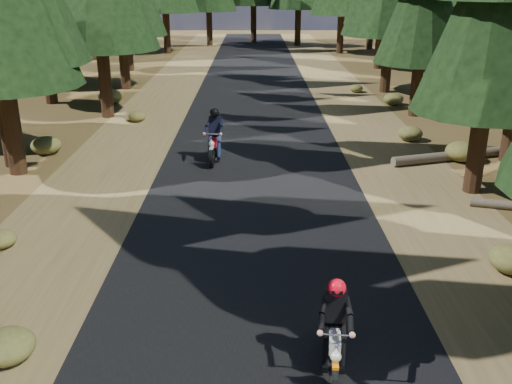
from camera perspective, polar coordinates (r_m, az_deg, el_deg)
ground at (r=11.84m, az=0.04°, el=-7.54°), size 120.00×120.00×0.00m
road at (r=16.42m, az=-0.06°, el=0.67°), size 6.00×100.00×0.01m
shoulder_l at (r=17.04m, az=-15.73°, el=0.61°), size 3.20×100.00×0.01m
shoulder_r at (r=17.07m, az=15.57°, el=0.67°), size 3.20×100.00×0.01m
log_near at (r=20.02m, az=20.02°, el=3.52°), size 5.09×1.88×0.32m
understory_shrubs at (r=19.01m, az=2.00°, el=4.30°), size 14.89×30.02×0.68m
rider_lead at (r=8.79m, az=7.83°, el=-14.83°), size 0.69×1.72×1.49m
rider_follow at (r=18.48m, az=-4.18°, el=4.74°), size 0.73×1.97×1.73m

